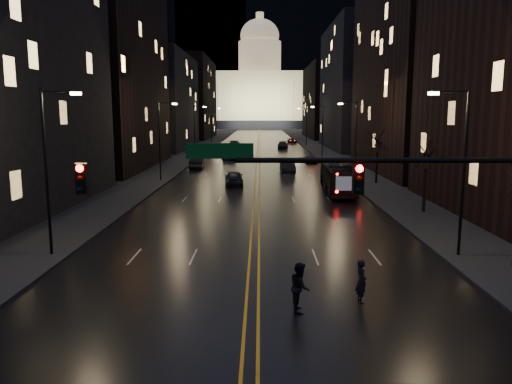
{
  "coord_description": "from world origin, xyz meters",
  "views": [
    {
      "loc": [
        0.31,
        -16.08,
        7.72
      ],
      "look_at": [
        0.08,
        11.76,
        3.29
      ],
      "focal_mm": 35.0,
      "sensor_mm": 36.0,
      "label": 1
    }
  ],
  "objects_px": {
    "bus": "(338,178)",
    "receding_car_a": "(288,167)",
    "oncoming_car_a": "(234,178)",
    "pedestrian_a": "(361,281)",
    "oncoming_car_b": "(197,162)",
    "pedestrian_b": "(300,287)",
    "traffic_signal": "(432,194)"
  },
  "relations": [
    {
      "from": "bus",
      "to": "oncoming_car_b",
      "type": "bearing_deg",
      "value": 129.24
    },
    {
      "from": "oncoming_car_a",
      "to": "receding_car_a",
      "type": "relative_size",
      "value": 0.97
    },
    {
      "from": "bus",
      "to": "pedestrian_a",
      "type": "relative_size",
      "value": 5.83
    },
    {
      "from": "oncoming_car_b",
      "to": "pedestrian_b",
      "type": "height_order",
      "value": "pedestrian_b"
    },
    {
      "from": "bus",
      "to": "pedestrian_b",
      "type": "height_order",
      "value": "bus"
    },
    {
      "from": "pedestrian_b",
      "to": "receding_car_a",
      "type": "bearing_deg",
      "value": -1.77
    },
    {
      "from": "bus",
      "to": "receding_car_a",
      "type": "height_order",
      "value": "bus"
    },
    {
      "from": "oncoming_car_a",
      "to": "receding_car_a",
      "type": "distance_m",
      "value": 12.77
    },
    {
      "from": "oncoming_car_a",
      "to": "oncoming_car_b",
      "type": "height_order",
      "value": "oncoming_car_b"
    },
    {
      "from": "receding_car_a",
      "to": "pedestrian_a",
      "type": "relative_size",
      "value": 2.73
    },
    {
      "from": "bus",
      "to": "pedestrian_a",
      "type": "xyz_separation_m",
      "value": [
        -3.37,
        -28.24,
        -0.57
      ]
    },
    {
      "from": "bus",
      "to": "pedestrian_a",
      "type": "bearing_deg",
      "value": -94.67
    },
    {
      "from": "traffic_signal",
      "to": "oncoming_car_a",
      "type": "height_order",
      "value": "traffic_signal"
    },
    {
      "from": "receding_car_a",
      "to": "pedestrian_a",
      "type": "bearing_deg",
      "value": -91.34
    },
    {
      "from": "bus",
      "to": "pedestrian_b",
      "type": "distance_m",
      "value": 29.73
    },
    {
      "from": "bus",
      "to": "receding_car_a",
      "type": "relative_size",
      "value": 2.14
    },
    {
      "from": "oncoming_car_b",
      "to": "pedestrian_b",
      "type": "xyz_separation_m",
      "value": [
        10.38,
        -50.7,
        0.13
      ]
    },
    {
      "from": "pedestrian_b",
      "to": "traffic_signal",
      "type": "bearing_deg",
      "value": -122.13
    },
    {
      "from": "oncoming_car_b",
      "to": "pedestrian_b",
      "type": "distance_m",
      "value": 51.75
    },
    {
      "from": "bus",
      "to": "pedestrian_b",
      "type": "xyz_separation_m",
      "value": [
        -5.94,
        -29.13,
        -0.49
      ]
    },
    {
      "from": "bus",
      "to": "oncoming_car_a",
      "type": "height_order",
      "value": "bus"
    },
    {
      "from": "oncoming_car_b",
      "to": "pedestrian_a",
      "type": "height_order",
      "value": "pedestrian_a"
    },
    {
      "from": "pedestrian_a",
      "to": "oncoming_car_b",
      "type": "bearing_deg",
      "value": 4.67
    },
    {
      "from": "oncoming_car_a",
      "to": "receding_car_a",
      "type": "xyz_separation_m",
      "value": [
        6.37,
        11.07,
        -0.0
      ]
    },
    {
      "from": "oncoming_car_a",
      "to": "pedestrian_b",
      "type": "xyz_separation_m",
      "value": [
        4.38,
        -34.5,
        0.17
      ]
    },
    {
      "from": "traffic_signal",
      "to": "pedestrian_a",
      "type": "distance_m",
      "value": 5.65
    },
    {
      "from": "oncoming_car_b",
      "to": "receding_car_a",
      "type": "xyz_separation_m",
      "value": [
        12.37,
        -5.13,
        -0.03
      ]
    },
    {
      "from": "pedestrian_a",
      "to": "oncoming_car_a",
      "type": "bearing_deg",
      "value": 1.79
    },
    {
      "from": "oncoming_car_b",
      "to": "bus",
      "type": "bearing_deg",
      "value": 125.69
    },
    {
      "from": "bus",
      "to": "oncoming_car_a",
      "type": "xyz_separation_m",
      "value": [
        -10.32,
        5.37,
        -0.65
      ]
    },
    {
      "from": "traffic_signal",
      "to": "receding_car_a",
      "type": "relative_size",
      "value": 3.5
    },
    {
      "from": "pedestrian_b",
      "to": "oncoming_car_b",
      "type": "bearing_deg",
      "value": 12.3
    }
  ]
}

